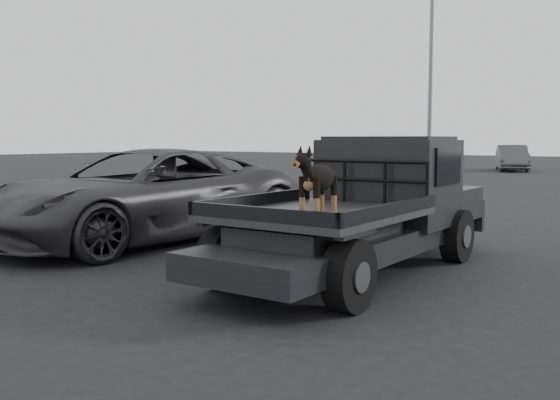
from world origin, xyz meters
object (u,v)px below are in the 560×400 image
Objects in this scene: dog at (318,183)px; parked_suv at (144,195)px; distant_car_a at (512,158)px; flatbed_ute at (356,238)px.

dog reaches higher than parked_suv.
parked_suv is at bearing 159.74° from dog.
distant_car_a is (-1.15, 27.90, -0.09)m from parked_suv.
parked_suv reaches higher than distant_car_a.
distant_car_a is at bearing 100.88° from dog.
distant_car_a is (-5.69, 29.57, -0.58)m from dog.
distant_car_a is at bearing 100.82° from flatbed_ute.
flatbed_ute is 28.60m from distant_car_a.
dog is at bearing -77.93° from flatbed_ute.
dog is 4.86m from parked_suv.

